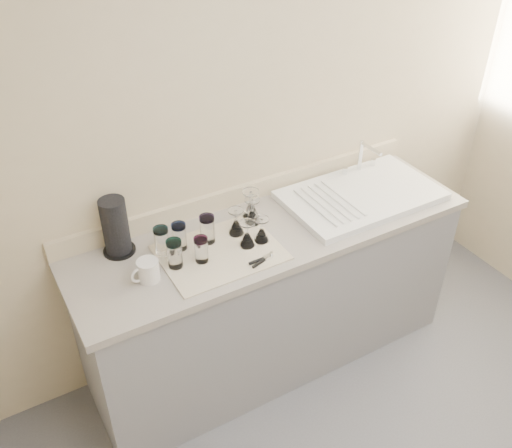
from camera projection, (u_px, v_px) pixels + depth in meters
room_envelope at (499, 257)px, 1.59m from camera, size 3.54×3.50×2.52m
counter_unit at (271, 295)px, 3.08m from camera, size 2.06×0.62×0.90m
sink_unit at (361, 195)px, 3.04m from camera, size 0.82×0.50×0.22m
dish_towel at (220, 252)px, 2.66m from camera, size 0.55×0.42×0.01m
tumbler_teal at (162, 241)px, 2.61m from camera, size 0.07×0.07×0.14m
tumbler_cyan at (179, 236)px, 2.64m from camera, size 0.07×0.07×0.14m
tumbler_purple at (207, 229)px, 2.68m from camera, size 0.07×0.07×0.14m
tumbler_magenta at (175, 253)px, 2.53m from camera, size 0.07×0.07×0.14m
tumbler_blue at (201, 249)px, 2.57m from camera, size 0.06×0.06×0.13m
goblet_back_left at (236, 225)px, 2.75m from camera, size 0.08×0.08×0.14m
goblet_back_right at (252, 215)px, 2.82m from camera, size 0.08×0.08×0.14m
goblet_front_left at (247, 238)px, 2.67m from camera, size 0.07×0.07×0.13m
goblet_front_right at (262, 233)px, 2.70m from camera, size 0.07×0.07×0.13m
goblet_extra at (251, 208)px, 2.86m from camera, size 0.09×0.09×0.15m
can_opener at (262, 260)px, 2.59m from camera, size 0.12×0.05×0.02m
white_mug at (148, 271)px, 2.48m from camera, size 0.14×0.11×0.10m
paper_towel_roll at (116, 227)px, 2.59m from camera, size 0.15×0.15×0.28m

